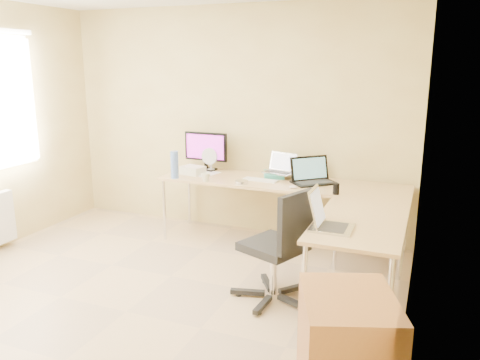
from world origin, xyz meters
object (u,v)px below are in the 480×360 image
at_px(monitor, 206,151).
at_px(office_chair, 274,243).
at_px(laptop_center, 279,163).
at_px(keyboard, 260,180).
at_px(mug, 206,177).
at_px(desk_fan, 211,160).
at_px(water_bottle, 175,165).
at_px(desk_return, 358,262).
at_px(desk_main, 281,214).
at_px(laptop_return, 332,213).
at_px(laptop_black, 314,171).

bearing_deg(monitor, office_chair, -46.19).
bearing_deg(laptop_center, keyboard, -107.79).
distance_m(mug, desk_fan, 0.53).
height_order(water_bottle, desk_fan, water_bottle).
relative_size(desk_return, laptop_center, 3.91).
relative_size(desk_return, water_bottle, 4.32).
height_order(desk_main, monitor, monitor).
bearing_deg(desk_return, desk_fan, 147.71).
bearing_deg(monitor, desk_fan, 0.80).
bearing_deg(desk_fan, mug, -69.14).
distance_m(laptop_center, keyboard, 0.30).
relative_size(desk_main, desk_fan, 10.61).
xyz_separation_m(desk_main, monitor, (-0.99, 0.20, 0.59)).
relative_size(laptop_center, keyboard, 0.88).
bearing_deg(laptop_center, desk_main, -50.48).
height_order(desk_fan, laptop_return, desk_fan).
xyz_separation_m(keyboard, water_bottle, (-0.91, -0.24, 0.14)).
bearing_deg(water_bottle, laptop_black, 13.01).
height_order(monitor, water_bottle, monitor).
relative_size(water_bottle, desk_fan, 1.21).
xyz_separation_m(mug, laptop_return, (1.55, -1.00, 0.08)).
bearing_deg(monitor, mug, -63.83).
height_order(desk_fan, office_chair, office_chair).
xyz_separation_m(desk_return, laptop_center, (-1.05, 1.17, 0.52)).
height_order(laptop_center, keyboard, laptop_center).
relative_size(desk_main, laptop_center, 7.98).
bearing_deg(water_bottle, monitor, 74.44).
height_order(desk_main, laptop_black, laptop_black).
xyz_separation_m(monitor, laptop_return, (1.79, -1.50, -0.10)).
height_order(mug, office_chair, office_chair).
bearing_deg(desk_fan, laptop_return, -39.22).
bearing_deg(laptop_center, laptop_return, -44.67).
distance_m(mug, laptop_return, 1.85).
distance_m(keyboard, mug, 0.59).
bearing_deg(monitor, desk_return, -30.64).
bearing_deg(desk_return, desk_main, 134.27).
xyz_separation_m(laptop_center, office_chair, (0.38, -1.35, -0.39)).
distance_m(desk_main, laptop_black, 0.61).
bearing_deg(desk_main, laptop_black, 6.93).
distance_m(laptop_black, mug, 1.15).
xyz_separation_m(water_bottle, office_chair, (1.43, -0.89, -0.38)).
bearing_deg(water_bottle, laptop_return, -27.46).
bearing_deg(desk_return, laptop_return, -120.22).
relative_size(monitor, laptop_black, 1.21).
height_order(desk_main, laptop_return, laptop_return).
distance_m(laptop_black, laptop_return, 1.42).
distance_m(desk_main, keyboard, 0.44).
distance_m(monitor, laptop_black, 1.34).
distance_m(mug, water_bottle, 0.39).
bearing_deg(monitor, desk_main, -10.64).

